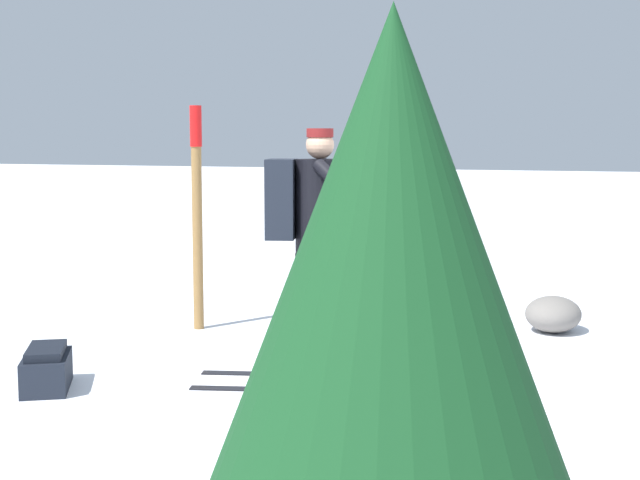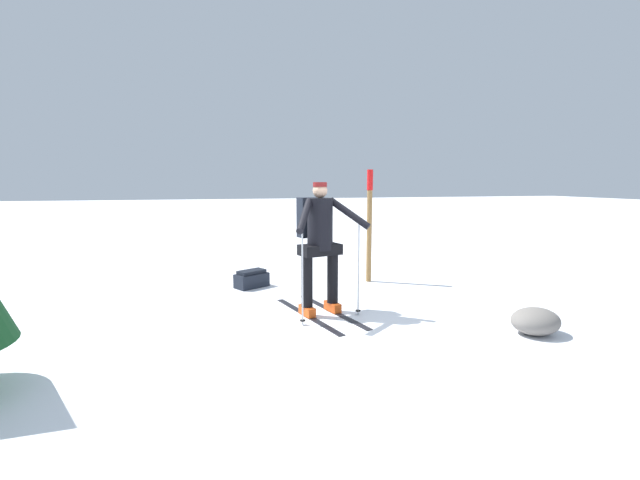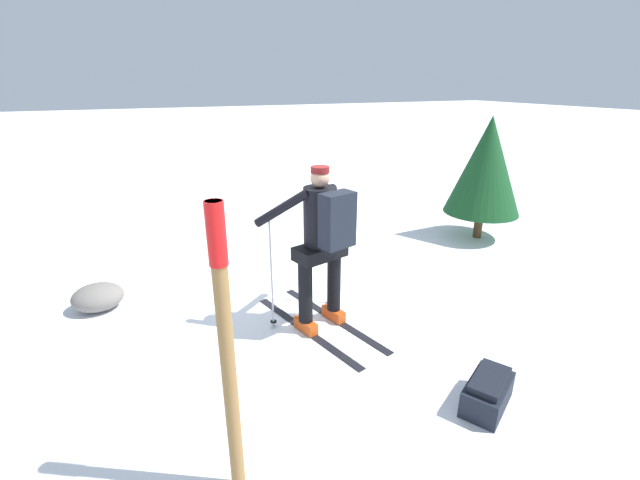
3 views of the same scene
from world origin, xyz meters
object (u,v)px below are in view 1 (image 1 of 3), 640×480
Objects in this scene: skier at (315,236)px; pine_tree at (390,331)px; dropped_backpack at (47,369)px; trail_marker at (197,201)px; rock_boulder at (553,314)px.

skier is 0.89× the size of pine_tree.
dropped_backpack is at bearing 114.07° from skier.
pine_tree is at bearing -147.88° from trail_marker.
trail_marker is at bearing 32.12° from pine_tree.
trail_marker is 3.31m from rock_boulder.
skier is at bearing -65.93° from dropped_backpack.
dropped_backpack is 0.30× the size of pine_tree.
rock_boulder is 0.28× the size of pine_tree.
rock_boulder is at bearing -72.68° from trail_marker.
pine_tree is at bearing -179.10° from rock_boulder.
rock_boulder is (0.94, -3.01, -0.99)m from trail_marker.
trail_marker is (1.32, 1.59, 0.11)m from skier.
rock_boulder is at bearing -45.79° from dropped_backpack.
pine_tree reaches higher than dropped_backpack.
skier is 3.93m from pine_tree.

